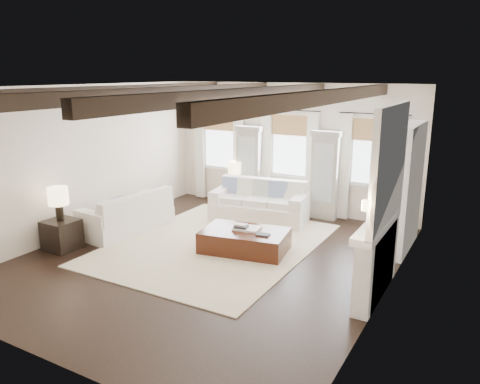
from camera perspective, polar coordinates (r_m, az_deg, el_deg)
The scene contains 16 objects.
ground at distance 9.05m, azimuth -3.70°, elevation -7.99°, with size 7.50×7.50×0.00m, color black.
room_shell at distance 8.91m, azimuth 3.32°, elevation 4.33°, with size 6.54×7.54×3.22m.
area_rug at distance 9.70m, azimuth -3.00°, elevation -6.34°, with size 3.76×4.80×0.02m, color beige.
sofa_back at distance 11.17m, azimuth 2.47°, elevation -1.50°, with size 2.36×1.33×0.96m.
sofa_left at distance 10.65m, azimuth -13.41°, elevation -2.83°, with size 1.14×2.17×0.89m.
ottoman at distance 9.27m, azimuth 0.58°, elevation -5.97°, with size 1.65×1.03×0.43m, color black.
tray at distance 9.26m, azimuth 0.84°, elevation -4.45°, with size 0.50×0.38×0.04m, color white.
book_lower at distance 9.22m, azimuth 0.13°, elevation -4.26°, with size 0.26×0.20×0.04m, color #262628.
book_upper at distance 9.23m, azimuth 0.11°, elevation -4.01°, with size 0.22×0.17×0.03m, color beige.
book_loose at distance 8.93m, azimuth 2.83°, elevation -5.23°, with size 0.24×0.18×0.03m, color #262628.
side_table_front at distance 10.01m, azimuth -20.89°, elevation -4.89°, with size 0.60×0.60×0.60m, color black.
lamp_front at distance 9.80m, azimuth -21.28°, elevation -0.69°, with size 0.39×0.39×0.68m.
side_table_back at distance 12.32m, azimuth -0.62°, elevation -0.42°, with size 0.39×0.39×0.59m, color black.
lamp_back at distance 12.16m, azimuth -0.63°, elevation 2.80°, with size 0.35×0.35×0.61m.
candlestick_near at distance 7.62m, azimuth 14.06°, elevation -10.31°, with size 0.15×0.15×0.76m.
candlestick_far at distance 8.10m, azimuth 15.17°, elevation -8.56°, with size 0.17×0.17×0.85m.
Camera 1 is at (4.62, -6.98, 3.44)m, focal length 35.00 mm.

